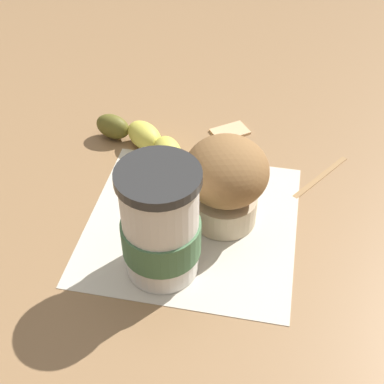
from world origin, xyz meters
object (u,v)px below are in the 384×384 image
at_px(coffee_cup, 161,226).
at_px(muffin, 226,180).
at_px(sugar_packet, 230,131).
at_px(banana, 151,147).

bearing_deg(coffee_cup, muffin, -45.57).
bearing_deg(sugar_packet, banana, 116.09).
distance_m(coffee_cup, muffin, 0.10).
bearing_deg(coffee_cup, banana, 4.80).
height_order(coffee_cup, banana, coffee_cup).
distance_m(coffee_cup, banana, 0.19).
relative_size(banana, sugar_packet, 3.19).
relative_size(coffee_cup, muffin, 1.19).
distance_m(banana, sugar_packet, 0.12).
xyz_separation_m(banana, sugar_packet, (0.05, -0.11, -0.02)).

